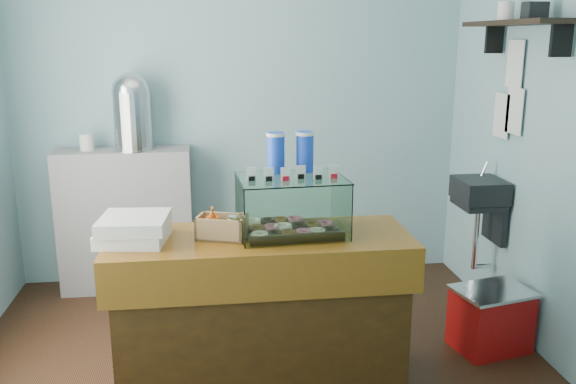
{
  "coord_description": "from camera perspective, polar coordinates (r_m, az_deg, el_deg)",
  "views": [
    {
      "loc": [
        -0.25,
        -3.29,
        1.92
      ],
      "look_at": [
        0.16,
        -0.15,
        1.11
      ],
      "focal_mm": 38.0,
      "sensor_mm": 36.0,
      "label": 1
    }
  ],
  "objects": [
    {
      "name": "counter",
      "position": [
        3.38,
        -2.54,
        -11.29
      ],
      "size": [
        1.6,
        0.6,
        0.9
      ],
      "color": "#42260C",
      "rests_on": "ground"
    },
    {
      "name": "red_cooler",
      "position": [
        4.11,
        18.44,
        -11.2
      ],
      "size": [
        0.52,
        0.44,
        0.4
      ],
      "rotation": [
        0.0,
        0.0,
        0.22
      ],
      "color": "#AD0E0D",
      "rests_on": "ground"
    },
    {
      "name": "display_case",
      "position": [
        3.24,
        0.22,
        -0.98
      ],
      "size": [
        0.58,
        0.44,
        0.52
      ],
      "rotation": [
        0.0,
        0.0,
        0.06
      ],
      "color": "#362110",
      "rests_on": "counter"
    },
    {
      "name": "condiment_crate",
      "position": [
        3.18,
        -6.29,
        -3.28
      ],
      "size": [
        0.28,
        0.22,
        0.17
      ],
      "rotation": [
        0.0,
        0.0,
        -0.31
      ],
      "color": "tan",
      "rests_on": "counter"
    },
    {
      "name": "coffee_urn",
      "position": [
        4.66,
        -14.39,
        7.47
      ],
      "size": [
        0.31,
        0.31,
        0.57
      ],
      "color": "silver",
      "rests_on": "back_shelf"
    },
    {
      "name": "pastry_boxes",
      "position": [
        3.21,
        -14.23,
        -3.35
      ],
      "size": [
        0.38,
        0.38,
        0.13
      ],
      "rotation": [
        0.0,
        0.0,
        -0.14
      ],
      "color": "silver",
      "rests_on": "counter"
    },
    {
      "name": "ground",
      "position": [
        3.82,
        -2.81,
        -15.86
      ],
      "size": [
        3.5,
        3.5,
        0.0
      ],
      "primitive_type": "plane",
      "color": "black",
      "rests_on": "ground"
    },
    {
      "name": "back_shelf",
      "position": [
        4.85,
        -14.87,
        -2.55
      ],
      "size": [
        1.0,
        0.32,
        1.1
      ],
      "primitive_type": "cube",
      "color": "gray",
      "rests_on": "ground"
    },
    {
      "name": "room_shell",
      "position": [
        3.32,
        -2.73,
        10.63
      ],
      "size": [
        3.54,
        3.04,
        2.82
      ],
      "color": "#7BADB3",
      "rests_on": "ground"
    }
  ]
}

